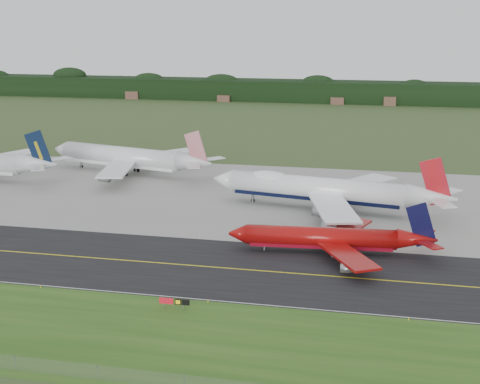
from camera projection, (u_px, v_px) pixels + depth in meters
name	position (u px, v px, depth m)	size (l,w,h in m)	color
ground	(225.00, 261.00, 133.35)	(600.00, 600.00, 0.00)	#364D24
grass_verge	(171.00, 340.00, 100.20)	(400.00, 30.00, 0.01)	#244E17
taxiway	(220.00, 268.00, 129.56)	(400.00, 32.00, 0.02)	black
apron	(268.00, 197.00, 181.65)	(400.00, 78.00, 0.01)	gray
taxiway_centreline	(220.00, 268.00, 129.55)	(400.00, 0.40, 0.00)	yellow
taxiway_edge_line	(199.00, 299.00, 114.87)	(400.00, 0.25, 0.00)	silver
perimeter_fence	(140.00, 377.00, 87.61)	(320.00, 0.10, 320.00)	slate
horizon_treeline	(332.00, 93.00, 391.27)	(700.00, 25.00, 12.00)	black
jet_ba_747	(325.00, 189.00, 167.72)	(62.37, 51.04, 15.72)	white
jet_red_737	(332.00, 238.00, 136.92)	(42.67, 34.69, 11.52)	#950B0A
jet_star_tail	(129.00, 158.00, 207.63)	(58.07, 47.64, 15.48)	silver
taxiway_sign	(174.00, 302.00, 110.91)	(5.22, 0.29, 1.74)	slate
edge_marker_left	(41.00, 286.00, 119.76)	(0.16, 0.16, 0.50)	yellow
edge_marker_center	(208.00, 301.00, 113.47)	(0.16, 0.16, 0.50)	yellow
edge_marker_right	(409.00, 319.00, 106.77)	(0.16, 0.16, 0.50)	yellow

